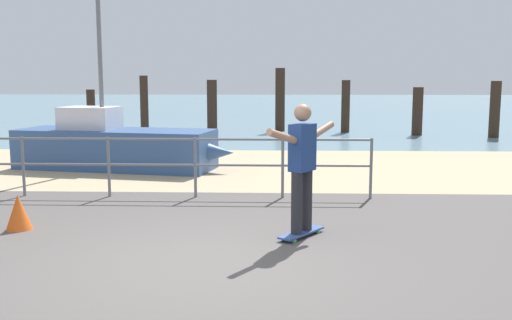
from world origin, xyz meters
The scene contains 15 objects.
ground_plane centered at (0.00, -1.00, 0.00)m, with size 24.00×10.00×0.04m, color #514C49.
beach_strip centered at (0.00, 7.00, 0.00)m, with size 24.00×6.00×0.04m, color tan.
sea_surface centered at (0.00, 35.00, 0.00)m, with size 72.00×50.00×0.04m, color slate.
railing_fence centered at (-2.72, 3.60, 0.69)m, with size 10.51×0.05×1.05m.
sailboat centered at (-2.55, 6.66, 0.52)m, with size 5.06×2.18×4.73m.
skateboard centered at (1.24, 1.17, 0.07)m, with size 0.63×0.77×0.08m.
skateboarder centered at (1.24, 1.17, 1.02)m, with size 0.92×1.23×1.65m.
groyne_post_0 centered at (-6.21, 15.93, 0.79)m, with size 0.32×0.32×1.58m, color #332319.
groyne_post_1 centered at (-3.80, 14.38, 1.05)m, with size 0.29×0.29×2.11m, color #332319.
groyne_post_2 centered at (-1.38, 14.40, 0.98)m, with size 0.36×0.36×1.96m, color #332319.
groyne_post_3 centered at (1.03, 15.87, 1.19)m, with size 0.36×0.36×2.39m, color #332319.
groyne_post_4 centered at (3.44, 15.44, 0.97)m, with size 0.31×0.31×1.94m, color #332319.
groyne_post_5 centered at (5.86, 14.50, 0.85)m, with size 0.36×0.36×1.70m, color #332319.
groyne_post_6 centered at (8.27, 13.78, 0.96)m, with size 0.35×0.35×1.93m, color #332319.
traffic_cone centered at (-2.58, 1.39, 0.25)m, with size 0.36×0.36×0.50m, color #E55919.
Camera 1 is at (0.91, -6.17, 2.08)m, focal length 40.84 mm.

